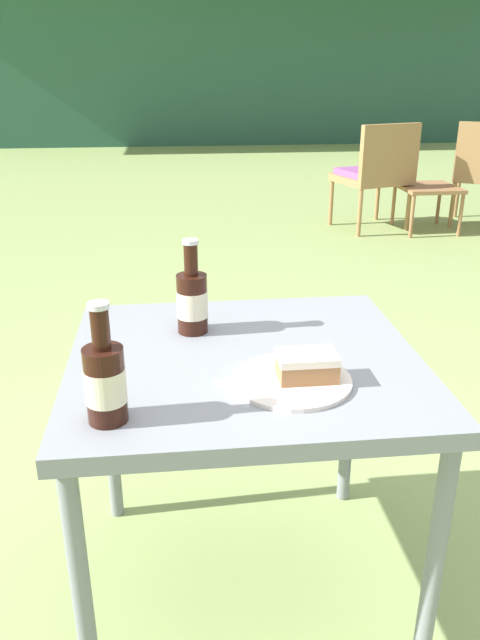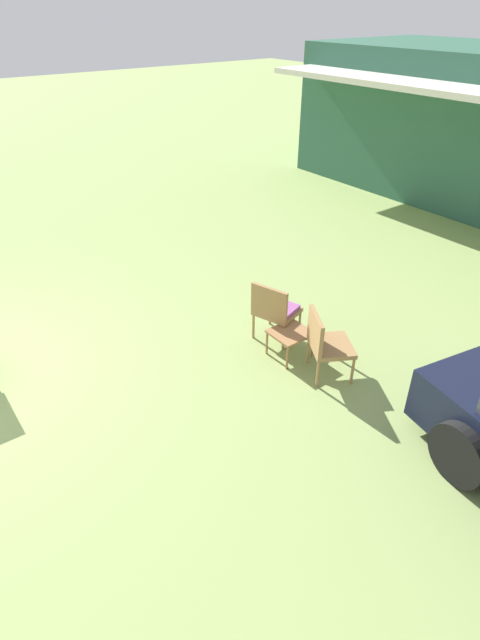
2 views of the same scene
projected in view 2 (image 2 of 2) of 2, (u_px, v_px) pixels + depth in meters
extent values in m
cube|color=silver|center=(480.00, 94.00, 8.96)|extent=(10.05, 1.20, 0.12)
cylinder|color=black|center=(461.00, 454.00, 4.83)|extent=(0.69, 0.32, 0.66)
cylinder|color=#9E7547|center=(299.00, 323.00, 7.02)|extent=(0.04, 0.04, 0.39)
cylinder|color=#9E7547|center=(270.00, 313.00, 7.26)|extent=(0.04, 0.04, 0.39)
cylinder|color=#9E7547|center=(283.00, 338.00, 6.72)|extent=(0.04, 0.04, 0.39)
cylinder|color=#9E7547|center=(253.00, 326.00, 6.96)|extent=(0.04, 0.04, 0.39)
cube|color=#9E7547|center=(277.00, 311.00, 6.87)|extent=(0.67, 0.64, 0.06)
cube|color=#9E7547|center=(269.00, 302.00, 6.59)|extent=(0.53, 0.21, 0.43)
cube|color=#995193|center=(277.00, 308.00, 6.84)|extent=(0.60, 0.55, 0.05)
cylinder|color=#9E7547|center=(352.00, 371.00, 6.11)|extent=(0.04, 0.04, 0.39)
cylinder|color=#9E7547|center=(341.00, 348.00, 6.52)|extent=(0.04, 0.04, 0.39)
cylinder|color=#9E7547|center=(318.00, 374.00, 6.07)|extent=(0.04, 0.04, 0.39)
cylinder|color=#9E7547|center=(308.00, 350.00, 6.48)|extent=(0.04, 0.04, 0.39)
cube|color=#9E7547|center=(331.00, 346.00, 6.17)|extent=(0.72, 0.70, 0.06)
cube|color=#9E7547|center=(316.00, 331.00, 6.02)|extent=(0.50, 0.31, 0.43)
cube|color=#996B42|center=(290.00, 333.00, 6.52)|extent=(0.46, 0.49, 0.03)
cylinder|color=#996B42|center=(267.00, 343.00, 6.65)|extent=(0.03, 0.03, 0.35)
cylinder|color=#996B42|center=(287.00, 358.00, 6.38)|extent=(0.03, 0.03, 0.35)
cylinder|color=#996B42|center=(292.00, 332.00, 6.88)|extent=(0.03, 0.03, 0.35)
cylinder|color=#996B42|center=(312.00, 346.00, 6.60)|extent=(0.03, 0.03, 0.35)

